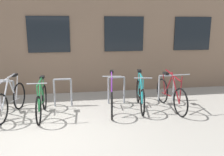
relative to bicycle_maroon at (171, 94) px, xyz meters
The scene contains 8 objects.
ground_plane 3.53m from the bicycle_maroon, 159.22° to the right, with size 42.00×42.00×0.00m, color #9E998E.
storefront_building 6.10m from the bicycle_maroon, 126.09° to the left, with size 28.00×5.14×5.75m.
bike_rack 2.93m from the bicycle_maroon, 167.11° to the left, with size 6.51×0.05×0.79m.
bicycle_maroon is the anchor object (origin of this frame).
bicycle_green 3.35m from the bicycle_maroon, behind, with size 0.44×1.71×0.97m.
bicycle_teal 0.81m from the bicycle_maroon, 167.91° to the left, with size 0.45×1.72×1.01m.
bicycle_purple 1.59m from the bicycle_maroon, behind, with size 0.44×1.68×1.06m.
bicycle_silver 4.11m from the bicycle_maroon, behind, with size 0.48×1.74×1.05m.
Camera 1 is at (0.78, -4.42, 2.19)m, focal length 37.41 mm.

